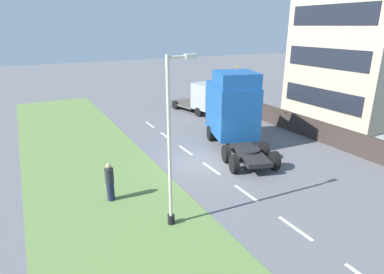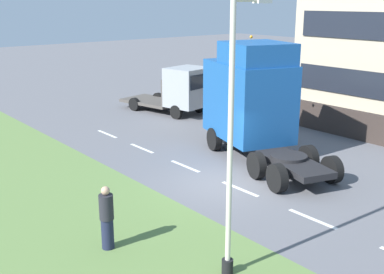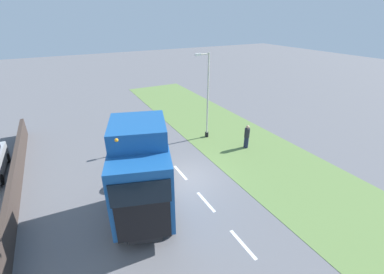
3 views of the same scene
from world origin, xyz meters
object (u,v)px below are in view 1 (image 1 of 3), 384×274
(flatbed_truck, at_px, (204,97))
(pedestrian, at_px, (110,182))
(lamp_post, at_px, (172,151))
(lorry_cab, at_px, (233,109))

(flatbed_truck, distance_m, pedestrian, 16.23)
(lamp_post, distance_m, pedestrian, 4.15)
(flatbed_truck, bearing_deg, lorry_cab, 61.29)
(flatbed_truck, bearing_deg, lamp_post, 44.34)
(pedestrian, bearing_deg, flatbed_truck, 44.59)
(lorry_cab, height_order, lamp_post, lamp_post)
(flatbed_truck, distance_m, lamp_post, 17.50)
(lamp_post, xyz_separation_m, pedestrian, (-1.75, 3.02, -2.25))
(lorry_cab, distance_m, lamp_post, 9.75)
(lamp_post, height_order, pedestrian, lamp_post)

